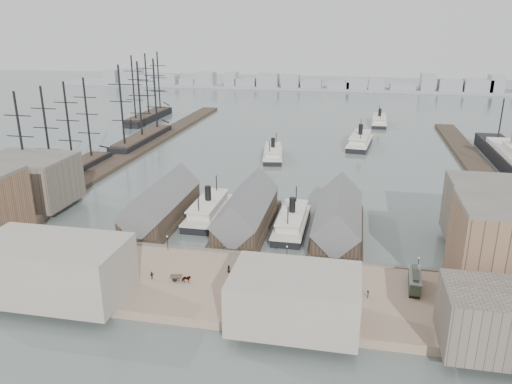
% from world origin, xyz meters
% --- Properties ---
extents(ground, '(900.00, 900.00, 0.00)m').
position_xyz_m(ground, '(0.00, 0.00, 0.00)').
color(ground, '#4F5B58').
rests_on(ground, ground).
extents(quay, '(180.00, 30.00, 2.00)m').
position_xyz_m(quay, '(0.00, -20.00, 1.00)').
color(quay, '#87705B').
rests_on(quay, ground).
extents(seawall, '(180.00, 1.20, 2.30)m').
position_xyz_m(seawall, '(0.00, -5.20, 1.15)').
color(seawall, '#59544C').
rests_on(seawall, ground).
extents(west_wharf, '(10.00, 220.00, 1.60)m').
position_xyz_m(west_wharf, '(-68.00, 100.00, 0.80)').
color(west_wharf, '#2D231C').
rests_on(west_wharf, ground).
extents(east_wharf, '(10.00, 180.00, 1.60)m').
position_xyz_m(east_wharf, '(78.00, 90.00, 0.80)').
color(east_wharf, '#2D231C').
rests_on(east_wharf, ground).
extents(ferry_shed_west, '(14.00, 42.00, 12.60)m').
position_xyz_m(ferry_shed_west, '(-26.00, 16.88, 4.64)').
color(ferry_shed_west, '#2D231C').
rests_on(ferry_shed_west, ground).
extents(ferry_shed_center, '(14.00, 42.00, 12.60)m').
position_xyz_m(ferry_shed_center, '(0.00, 16.88, 4.64)').
color(ferry_shed_center, '#2D231C').
rests_on(ferry_shed_center, ground).
extents(ferry_shed_east, '(14.00, 42.00, 12.60)m').
position_xyz_m(ferry_shed_east, '(26.00, 16.88, 4.64)').
color(ferry_shed_east, '#2D231C').
rests_on(ferry_shed_east, ground).
extents(warehouse_west_back, '(26.00, 20.00, 14.00)m').
position_xyz_m(warehouse_west_back, '(-70.00, 18.00, 9.00)').
color(warehouse_west_back, '#60564C').
rests_on(warehouse_west_back, west_land).
extents(warehouse_east_back, '(28.00, 20.00, 15.00)m').
position_xyz_m(warehouse_east_back, '(68.00, 15.00, 9.50)').
color(warehouse_east_back, '#60564C').
rests_on(warehouse_east_back, east_land).
extents(street_bldg_center, '(24.00, 16.00, 10.00)m').
position_xyz_m(street_bldg_center, '(20.00, -32.00, 7.00)').
color(street_bldg_center, gray).
rests_on(street_bldg_center, quay).
extents(street_bldg_west, '(30.00, 16.00, 12.00)m').
position_xyz_m(street_bldg_west, '(-30.00, -32.00, 8.00)').
color(street_bldg_west, gray).
rests_on(street_bldg_west, quay).
extents(street_bldg_east, '(18.00, 14.00, 11.00)m').
position_xyz_m(street_bldg_east, '(55.00, -33.00, 7.50)').
color(street_bldg_east, '#60564C').
rests_on(street_bldg_east, quay).
extents(lamp_post_far_w, '(0.44, 0.44, 3.92)m').
position_xyz_m(lamp_post_far_w, '(-45.00, -7.00, 4.71)').
color(lamp_post_far_w, black).
rests_on(lamp_post_far_w, quay).
extents(lamp_post_near_w, '(0.44, 0.44, 3.92)m').
position_xyz_m(lamp_post_near_w, '(-15.00, -7.00, 4.71)').
color(lamp_post_near_w, black).
rests_on(lamp_post_near_w, quay).
extents(lamp_post_near_e, '(0.44, 0.44, 3.92)m').
position_xyz_m(lamp_post_near_e, '(15.00, -7.00, 4.71)').
color(lamp_post_near_e, black).
rests_on(lamp_post_near_e, quay).
extents(lamp_post_far_e, '(0.44, 0.44, 3.92)m').
position_xyz_m(lamp_post_far_e, '(45.00, -7.00, 4.71)').
color(lamp_post_far_e, black).
rests_on(lamp_post_far_e, quay).
extents(far_shore, '(500.00, 40.00, 15.72)m').
position_xyz_m(far_shore, '(-2.07, 334.14, 3.91)').
color(far_shore, gray).
rests_on(far_shore, ground).
extents(ferry_docked_west, '(8.65, 28.85, 10.30)m').
position_xyz_m(ferry_docked_west, '(-13.00, 21.69, 2.41)').
color(ferry_docked_west, black).
rests_on(ferry_docked_west, ground).
extents(ferry_docked_east, '(8.32, 27.72, 9.90)m').
position_xyz_m(ferry_docked_east, '(13.00, 17.42, 2.32)').
color(ferry_docked_east, black).
rests_on(ferry_docked_east, ground).
extents(ferry_open_near, '(11.90, 27.57, 9.53)m').
position_xyz_m(ferry_open_near, '(-5.37, 93.42, 2.23)').
color(ferry_open_near, black).
rests_on(ferry_open_near, ground).
extents(ferry_open_mid, '(12.91, 32.29, 11.22)m').
position_xyz_m(ferry_open_mid, '(31.49, 123.39, 2.63)').
color(ferry_open_mid, black).
rests_on(ferry_open_mid, ground).
extents(ferry_open_far, '(8.94, 27.78, 9.85)m').
position_xyz_m(ferry_open_far, '(42.14, 179.07, 2.31)').
color(ferry_open_far, black).
rests_on(ferry_open_far, ground).
extents(sailing_ship_near, '(8.66, 59.65, 35.60)m').
position_xyz_m(sailing_ship_near, '(-76.80, 46.80, 2.61)').
color(sailing_ship_near, black).
rests_on(sailing_ship_near, ground).
extents(sailing_ship_mid, '(9.47, 54.70, 38.92)m').
position_xyz_m(sailing_ship_mid, '(-72.34, 108.47, 2.79)').
color(sailing_ship_mid, black).
rests_on(sailing_ship_mid, ground).
extents(sailing_ship_far, '(9.49, 52.74, 39.03)m').
position_xyz_m(sailing_ship_far, '(-93.56, 166.53, 2.82)').
color(sailing_ship_far, black).
rests_on(sailing_ship_far, ground).
extents(tram, '(3.09, 9.77, 3.43)m').
position_xyz_m(tram, '(43.52, -14.54, 3.75)').
color(tram, black).
rests_on(tram, quay).
extents(horse_cart_left, '(4.77, 1.86, 1.67)m').
position_xyz_m(horse_cart_left, '(-37.74, -16.06, 2.84)').
color(horse_cart_left, black).
rests_on(horse_cart_left, quay).
extents(horse_cart_center, '(5.05, 2.10, 1.70)m').
position_xyz_m(horse_cart_center, '(-5.71, -21.71, 2.85)').
color(horse_cart_center, black).
rests_on(horse_cart_center, quay).
extents(horse_cart_right, '(4.78, 2.90, 1.50)m').
position_xyz_m(horse_cart_right, '(25.30, -24.24, 2.78)').
color(horse_cart_right, black).
rests_on(horse_cart_right, quay).
extents(pedestrian_0, '(0.53, 0.69, 1.82)m').
position_xyz_m(pedestrian_0, '(-47.27, -12.93, 2.91)').
color(pedestrian_0, black).
rests_on(pedestrian_0, quay).
extents(pedestrian_1, '(0.84, 0.97, 1.71)m').
position_xyz_m(pedestrian_1, '(-44.28, -19.87, 2.85)').
color(pedestrian_1, black).
rests_on(pedestrian_1, quay).
extents(pedestrian_2, '(1.26, 1.13, 1.69)m').
position_xyz_m(pedestrian_2, '(-23.75, -13.79, 2.85)').
color(pedestrian_2, black).
rests_on(pedestrian_2, quay).
extents(pedestrian_3, '(1.14, 0.97, 1.82)m').
position_xyz_m(pedestrian_3, '(-13.06, -21.83, 2.91)').
color(pedestrian_3, black).
rests_on(pedestrian_3, quay).
extents(pedestrian_4, '(1.05, 0.93, 1.81)m').
position_xyz_m(pedestrian_4, '(2.88, -15.45, 2.90)').
color(pedestrian_4, black).
rests_on(pedestrian_4, quay).
extents(pedestrian_5, '(0.72, 0.64, 1.64)m').
position_xyz_m(pedestrian_5, '(13.73, -22.21, 2.82)').
color(pedestrian_5, black).
rests_on(pedestrian_5, quay).
extents(pedestrian_6, '(0.96, 0.86, 1.63)m').
position_xyz_m(pedestrian_6, '(26.79, -10.39, 2.82)').
color(pedestrian_6, black).
rests_on(pedestrian_6, quay).
extents(pedestrian_7, '(0.77, 1.17, 1.70)m').
position_xyz_m(pedestrian_7, '(33.76, -20.47, 2.85)').
color(pedestrian_7, black).
rests_on(pedestrian_7, quay).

